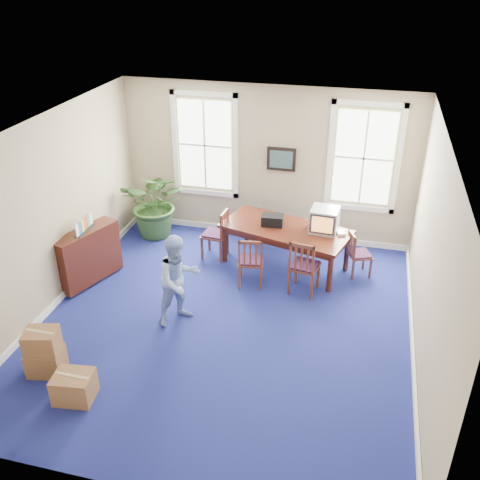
% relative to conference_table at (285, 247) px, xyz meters
% --- Properties ---
extents(floor, '(6.50, 6.50, 0.00)m').
position_rel_conference_table_xyz_m(floor, '(-0.62, -2.07, -0.41)').
color(floor, navy).
rests_on(floor, ground).
extents(ceiling, '(6.50, 6.50, 0.00)m').
position_rel_conference_table_xyz_m(ceiling, '(-0.62, -2.07, 2.79)').
color(ceiling, white).
rests_on(ceiling, ground).
extents(wall_back, '(6.50, 0.00, 6.50)m').
position_rel_conference_table_xyz_m(wall_back, '(-0.62, 1.18, 1.19)').
color(wall_back, tan).
rests_on(wall_back, ground).
extents(wall_front, '(6.50, 0.00, 6.50)m').
position_rel_conference_table_xyz_m(wall_front, '(-0.62, -5.32, 1.19)').
color(wall_front, tan).
rests_on(wall_front, ground).
extents(wall_left, '(0.00, 6.50, 6.50)m').
position_rel_conference_table_xyz_m(wall_left, '(-3.62, -2.07, 1.19)').
color(wall_left, tan).
rests_on(wall_left, ground).
extents(wall_right, '(0.00, 6.50, 6.50)m').
position_rel_conference_table_xyz_m(wall_right, '(2.38, -2.07, 1.19)').
color(wall_right, tan).
rests_on(wall_right, ground).
extents(baseboard_back, '(6.00, 0.04, 0.12)m').
position_rel_conference_table_xyz_m(baseboard_back, '(-0.62, 1.15, -0.35)').
color(baseboard_back, white).
rests_on(baseboard_back, ground).
extents(baseboard_left, '(0.04, 6.50, 0.12)m').
position_rel_conference_table_xyz_m(baseboard_left, '(-3.59, -2.07, -0.35)').
color(baseboard_left, white).
rests_on(baseboard_left, ground).
extents(baseboard_right, '(0.04, 6.50, 0.12)m').
position_rel_conference_table_xyz_m(baseboard_right, '(2.35, -2.07, -0.35)').
color(baseboard_right, white).
rests_on(baseboard_right, ground).
extents(window_left, '(1.40, 0.12, 2.20)m').
position_rel_conference_table_xyz_m(window_left, '(-1.92, 1.16, 1.49)').
color(window_left, white).
rests_on(window_left, ground).
extents(window_right, '(1.40, 0.12, 2.20)m').
position_rel_conference_table_xyz_m(window_right, '(1.28, 1.16, 1.49)').
color(window_right, white).
rests_on(window_right, ground).
extents(wall_picture, '(0.58, 0.06, 0.48)m').
position_rel_conference_table_xyz_m(wall_picture, '(-0.32, 1.13, 1.34)').
color(wall_picture, black).
rests_on(wall_picture, ground).
extents(conference_table, '(2.59, 1.69, 0.81)m').
position_rel_conference_table_xyz_m(conference_table, '(0.00, 0.00, 0.00)').
color(conference_table, '#481B10').
rests_on(conference_table, ground).
extents(crt_tv, '(0.53, 0.57, 0.45)m').
position_rel_conference_table_xyz_m(crt_tv, '(0.70, 0.05, 0.63)').
color(crt_tv, '#B7B7BC').
rests_on(crt_tv, conference_table).
extents(game_console, '(0.20, 0.22, 0.05)m').
position_rel_conference_table_xyz_m(game_console, '(1.03, 0.00, 0.43)').
color(game_console, white).
rests_on(game_console, conference_table).
extents(equipment_bag, '(0.42, 0.29, 0.20)m').
position_rel_conference_table_xyz_m(equipment_bag, '(-0.27, 0.05, 0.51)').
color(equipment_bag, black).
rests_on(equipment_bag, conference_table).
extents(chair_near_left, '(0.52, 0.52, 1.00)m').
position_rel_conference_table_xyz_m(chair_near_left, '(-0.49, -0.81, 0.09)').
color(chair_near_left, brown).
rests_on(chair_near_left, ground).
extents(chair_near_right, '(0.55, 0.55, 1.07)m').
position_rel_conference_table_xyz_m(chair_near_right, '(0.49, -0.81, 0.13)').
color(chair_near_right, brown).
rests_on(chair_near_right, ground).
extents(chair_end_left, '(0.49, 0.49, 1.02)m').
position_rel_conference_table_xyz_m(chair_end_left, '(-1.41, 0.00, 0.10)').
color(chair_end_left, brown).
rests_on(chair_end_left, ground).
extents(chair_end_right, '(0.52, 0.52, 0.88)m').
position_rel_conference_table_xyz_m(chair_end_right, '(1.41, 0.00, 0.03)').
color(chair_end_right, brown).
rests_on(chair_end_right, ground).
extents(man, '(0.94, 0.96, 1.55)m').
position_rel_conference_table_xyz_m(man, '(-1.36, -2.16, 0.37)').
color(man, '#89A3DC').
rests_on(man, ground).
extents(credenza, '(0.79, 1.32, 1.00)m').
position_rel_conference_table_xyz_m(credenza, '(-3.37, -1.45, 0.10)').
color(credenza, '#481B10').
rests_on(credenza, ground).
extents(brochure_rack, '(0.17, 0.61, 0.27)m').
position_rel_conference_table_xyz_m(brochure_rack, '(-3.36, -1.45, 0.73)').
color(brochure_rack, '#99999E').
rests_on(brochure_rack, credenza).
extents(potted_plant, '(1.42, 1.26, 1.49)m').
position_rel_conference_table_xyz_m(potted_plant, '(-2.85, 0.59, 0.34)').
color(potted_plant, '#2B4D1E').
rests_on(potted_plant, ground).
extents(cardboard_boxes, '(1.53, 1.53, 0.76)m').
position_rel_conference_table_xyz_m(cardboard_boxes, '(-2.64, -3.72, -0.03)').
color(cardboard_boxes, '#94643D').
rests_on(cardboard_boxes, ground).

